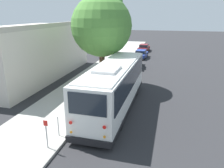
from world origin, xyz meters
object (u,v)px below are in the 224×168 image
(shuttle_bus, at_px, (115,84))
(sign_post_far, at_px, (58,126))
(parked_sedan_gray, at_px, (134,63))
(sign_post_near, at_px, (47,134))
(parked_sedan_maroon, at_px, (144,48))
(parked_sedan_blue, at_px, (141,54))
(street_tree, at_px, (102,22))

(shuttle_bus, bearing_deg, sign_post_far, 157.14)
(parked_sedan_gray, xyz_separation_m, sign_post_near, (-18.93, 1.59, 0.33))
(parked_sedan_maroon, distance_m, sign_post_near, 31.86)
(parked_sedan_blue, height_order, sign_post_far, sign_post_far)
(parked_sedan_gray, bearing_deg, parked_sedan_maroon, -2.59)
(street_tree, bearing_deg, parked_sedan_gray, -13.45)
(sign_post_near, height_order, sign_post_far, sign_post_near)
(parked_sedan_blue, height_order, street_tree, street_tree)
(parked_sedan_blue, xyz_separation_m, sign_post_near, (-25.25, 1.67, 0.36))
(parked_sedan_gray, xyz_separation_m, parked_sedan_maroon, (12.90, 0.19, -0.02))
(sign_post_far, bearing_deg, sign_post_near, -180.00)
(shuttle_bus, height_order, parked_sedan_gray, shuttle_bus)
(shuttle_bus, distance_m, parked_sedan_blue, 19.43)
(street_tree, bearing_deg, shuttle_bus, -154.82)
(street_tree, bearing_deg, sign_post_near, -178.34)
(street_tree, relative_size, sign_post_far, 7.82)
(parked_sedan_gray, height_order, sign_post_far, parked_sedan_gray)
(parked_sedan_blue, bearing_deg, sign_post_far, 179.58)
(parked_sedan_gray, bearing_deg, sign_post_near, 171.75)
(parked_sedan_gray, relative_size, parked_sedan_blue, 0.99)
(street_tree, xyz_separation_m, sign_post_far, (-9.74, -0.32, -5.19))
(parked_sedan_gray, distance_m, sign_post_far, 17.80)
(parked_sedan_maroon, relative_size, street_tree, 0.49)
(sign_post_far, bearing_deg, parked_sedan_gray, -5.14)
(sign_post_far, bearing_deg, parked_sedan_maroon, -2.62)
(shuttle_bus, bearing_deg, sign_post_near, 161.66)
(parked_sedan_maroon, relative_size, sign_post_near, 2.90)
(parked_sedan_maroon, height_order, sign_post_near, sign_post_near)
(shuttle_bus, xyz_separation_m, street_tree, (5.08, 2.39, 4.05))
(parked_sedan_maroon, bearing_deg, parked_sedan_gray, -175.68)
(parked_sedan_gray, bearing_deg, sign_post_far, 171.42)
(parked_sedan_gray, height_order, sign_post_near, sign_post_near)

